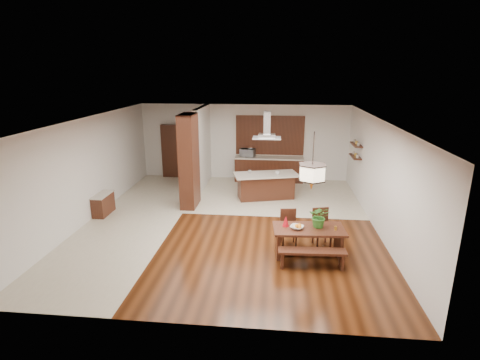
# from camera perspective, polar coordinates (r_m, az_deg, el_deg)

# --- Properties ---
(room_shell) EXTENTS (9.00, 9.04, 2.92)m
(room_shell) POSITION_cam_1_polar(r_m,az_deg,el_deg) (10.09, -1.70, 4.47)
(room_shell) COLOR #341709
(room_shell) RESTS_ON ground
(tile_hallway) EXTENTS (2.50, 9.00, 0.01)m
(tile_hallway) POSITION_cam_1_polar(r_m,az_deg,el_deg) (11.37, -15.55, -5.59)
(tile_hallway) COLOR beige
(tile_hallway) RESTS_ON ground
(tile_kitchen) EXTENTS (5.50, 4.00, 0.01)m
(tile_kitchen) POSITION_cam_1_polar(r_m,az_deg,el_deg) (12.97, 5.29, -2.28)
(tile_kitchen) COLOR beige
(tile_kitchen) RESTS_ON ground
(soffit_band) EXTENTS (8.00, 9.00, 0.02)m
(soffit_band) POSITION_cam_1_polar(r_m,az_deg,el_deg) (9.95, -1.74, 9.11)
(soffit_band) COLOR #401A10
(soffit_band) RESTS_ON room_shell
(partition_pier) EXTENTS (0.45, 1.00, 2.90)m
(partition_pier) POSITION_cam_1_polar(r_m,az_deg,el_deg) (11.63, -7.77, 2.85)
(partition_pier) COLOR black
(partition_pier) RESTS_ON ground
(partition_stub) EXTENTS (0.18, 2.40, 2.90)m
(partition_stub) POSITION_cam_1_polar(r_m,az_deg,el_deg) (13.63, -5.75, 4.93)
(partition_stub) COLOR silver
(partition_stub) RESTS_ON ground
(hallway_console) EXTENTS (0.37, 0.88, 0.63)m
(hallway_console) POSITION_cam_1_polar(r_m,az_deg,el_deg) (11.85, -20.12, -3.50)
(hallway_console) COLOR black
(hallway_console) RESTS_ON ground
(hallway_doorway) EXTENTS (1.10, 0.20, 2.10)m
(hallway_doorway) POSITION_cam_1_polar(r_m,az_deg,el_deg) (15.06, -9.75, 4.32)
(hallway_doorway) COLOR black
(hallway_doorway) RESTS_ON ground
(rear_counter) EXTENTS (2.60, 0.62, 0.95)m
(rear_counter) POSITION_cam_1_polar(r_m,az_deg,el_deg) (14.47, 4.43, 1.67)
(rear_counter) COLOR black
(rear_counter) RESTS_ON ground
(kitchen_window) EXTENTS (2.60, 0.08, 1.50)m
(kitchen_window) POSITION_cam_1_polar(r_m,az_deg,el_deg) (14.45, 4.57, 6.83)
(kitchen_window) COLOR #9A5B2E
(kitchen_window) RESTS_ON room_shell
(shelf_lower) EXTENTS (0.26, 0.90, 0.04)m
(shelf_lower) POSITION_cam_1_polar(r_m,az_deg,el_deg) (12.95, 17.15, 3.43)
(shelf_lower) COLOR black
(shelf_lower) RESTS_ON room_shell
(shelf_upper) EXTENTS (0.26, 0.90, 0.04)m
(shelf_upper) POSITION_cam_1_polar(r_m,az_deg,el_deg) (12.87, 17.30, 5.17)
(shelf_upper) COLOR black
(shelf_upper) RESTS_ON room_shell
(dining_table) EXTENTS (1.67, 0.92, 0.67)m
(dining_table) POSITION_cam_1_polar(r_m,az_deg,el_deg) (8.85, 10.41, -8.27)
(dining_table) COLOR black
(dining_table) RESTS_ON ground
(dining_bench) EXTENTS (1.48, 0.38, 0.41)m
(dining_bench) POSITION_cam_1_polar(r_m,az_deg,el_deg) (8.46, 10.88, -11.70)
(dining_bench) COLOR black
(dining_bench) RESTS_ON ground
(dining_chair_left) EXTENTS (0.44, 0.44, 0.89)m
(dining_chair_left) POSITION_cam_1_polar(r_m,az_deg,el_deg) (9.27, 7.46, -7.31)
(dining_chair_left) COLOR black
(dining_chair_left) RESTS_ON ground
(dining_chair_right) EXTENTS (0.50, 0.50, 0.92)m
(dining_chair_right) POSITION_cam_1_polar(r_m,az_deg,el_deg) (9.38, 12.43, -7.16)
(dining_chair_right) COLOR black
(dining_chair_right) RESTS_ON ground
(pendant_lantern) EXTENTS (0.64, 0.64, 1.31)m
(pendant_lantern) POSITION_cam_1_polar(r_m,az_deg,el_deg) (8.28, 11.03, 2.80)
(pendant_lantern) COLOR #F5E1BC
(pendant_lantern) RESTS_ON room_shell
(foliage_plant) EXTENTS (0.53, 0.47, 0.52)m
(foliage_plant) POSITION_cam_1_polar(r_m,az_deg,el_deg) (8.78, 12.03, -5.47)
(foliage_plant) COLOR #316F25
(foliage_plant) RESTS_ON dining_table
(fruit_bowl) EXTENTS (0.37, 0.37, 0.07)m
(fruit_bowl) POSITION_cam_1_polar(r_m,az_deg,el_deg) (8.68, 8.66, -7.13)
(fruit_bowl) COLOR beige
(fruit_bowl) RESTS_ON dining_table
(napkin_cone) EXTENTS (0.20, 0.20, 0.25)m
(napkin_cone) POSITION_cam_1_polar(r_m,az_deg,el_deg) (8.75, 6.99, -6.25)
(napkin_cone) COLOR #B00C16
(napkin_cone) RESTS_ON dining_table
(gold_ornament) EXTENTS (0.07, 0.07, 0.09)m
(gold_ornament) POSITION_cam_1_polar(r_m,az_deg,el_deg) (8.78, 14.36, -7.12)
(gold_ornament) COLOR gold
(gold_ornament) RESTS_ON dining_table
(kitchen_island) EXTENTS (2.25, 1.42, 0.86)m
(kitchen_island) POSITION_cam_1_polar(r_m,az_deg,el_deg) (12.51, 3.96, -0.86)
(kitchen_island) COLOR black
(kitchen_island) RESTS_ON ground
(range_hood) EXTENTS (0.90, 0.55, 0.87)m
(range_hood) POSITION_cam_1_polar(r_m,az_deg,el_deg) (12.06, 4.15, 8.36)
(range_hood) COLOR silver
(range_hood) RESTS_ON room_shell
(island_cup) EXTENTS (0.14, 0.14, 0.11)m
(island_cup) POSITION_cam_1_polar(r_m,az_deg,el_deg) (12.30, 5.72, 1.10)
(island_cup) COLOR white
(island_cup) RESTS_ON kitchen_island
(microwave) EXTENTS (0.62, 0.49, 0.30)m
(microwave) POSITION_cam_1_polar(r_m,az_deg,el_deg) (14.40, 1.15, 4.21)
(microwave) COLOR #B3B5BA
(microwave) RESTS_ON rear_counter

